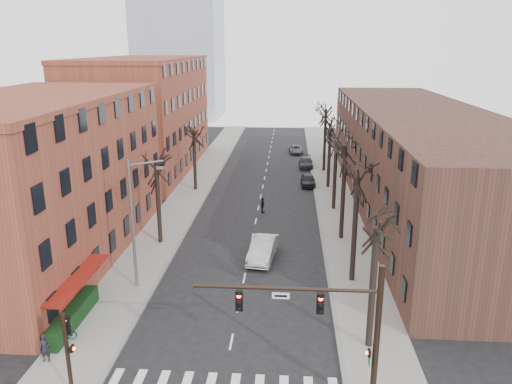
% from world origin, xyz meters
% --- Properties ---
extents(sidewalk_left, '(4.00, 90.00, 0.15)m').
position_xyz_m(sidewalk_left, '(-8.00, 35.00, 0.07)').
color(sidewalk_left, gray).
rests_on(sidewalk_left, ground).
extents(sidewalk_right, '(4.00, 90.00, 0.15)m').
position_xyz_m(sidewalk_right, '(8.00, 35.00, 0.07)').
color(sidewalk_right, gray).
rests_on(sidewalk_right, ground).
extents(building_left_near, '(12.00, 26.00, 12.00)m').
position_xyz_m(building_left_near, '(-16.00, 15.00, 6.00)').
color(building_left_near, brown).
rests_on(building_left_near, ground).
extents(building_left_far, '(12.00, 28.00, 14.00)m').
position_xyz_m(building_left_far, '(-16.00, 44.00, 7.00)').
color(building_left_far, brown).
rests_on(building_left_far, ground).
extents(building_right, '(12.00, 50.00, 10.00)m').
position_xyz_m(building_right, '(16.00, 30.00, 5.00)').
color(building_right, '#4E2C24').
rests_on(building_right, ground).
extents(awning_left, '(1.20, 7.00, 0.15)m').
position_xyz_m(awning_left, '(-9.40, 6.00, 0.00)').
color(awning_left, maroon).
rests_on(awning_left, ground).
extents(hedge, '(0.80, 6.00, 1.00)m').
position_xyz_m(hedge, '(-9.50, 5.00, 0.65)').
color(hedge, black).
rests_on(hedge, sidewalk_left).
extents(tree_right_a, '(5.20, 5.20, 10.00)m').
position_xyz_m(tree_right_a, '(7.60, 4.00, 0.00)').
color(tree_right_a, black).
rests_on(tree_right_a, ground).
extents(tree_right_b, '(5.20, 5.20, 10.80)m').
position_xyz_m(tree_right_b, '(7.60, 12.00, 0.00)').
color(tree_right_b, black).
rests_on(tree_right_b, ground).
extents(tree_right_c, '(5.20, 5.20, 11.60)m').
position_xyz_m(tree_right_c, '(7.60, 20.00, 0.00)').
color(tree_right_c, black).
rests_on(tree_right_c, ground).
extents(tree_right_d, '(5.20, 5.20, 10.00)m').
position_xyz_m(tree_right_d, '(7.60, 28.00, 0.00)').
color(tree_right_d, black).
rests_on(tree_right_d, ground).
extents(tree_right_e, '(5.20, 5.20, 10.80)m').
position_xyz_m(tree_right_e, '(7.60, 36.00, 0.00)').
color(tree_right_e, black).
rests_on(tree_right_e, ground).
extents(tree_right_f, '(5.20, 5.20, 11.60)m').
position_xyz_m(tree_right_f, '(7.60, 44.00, 0.00)').
color(tree_right_f, black).
rests_on(tree_right_f, ground).
extents(tree_left_a, '(5.20, 5.20, 9.50)m').
position_xyz_m(tree_left_a, '(-7.60, 18.00, 0.00)').
color(tree_left_a, black).
rests_on(tree_left_a, ground).
extents(tree_left_b, '(5.20, 5.20, 9.50)m').
position_xyz_m(tree_left_b, '(-7.60, 34.00, 0.00)').
color(tree_left_b, black).
rests_on(tree_left_b, ground).
extents(signal_mast_arm, '(8.14, 0.30, 7.20)m').
position_xyz_m(signal_mast_arm, '(5.45, -1.00, 4.40)').
color(signal_mast_arm, black).
rests_on(signal_mast_arm, ground).
extents(signal_pole_left, '(0.47, 0.44, 4.40)m').
position_xyz_m(signal_pole_left, '(-6.99, -0.95, 2.61)').
color(signal_pole_left, black).
rests_on(signal_pole_left, ground).
extents(streetlight, '(2.45, 0.22, 9.03)m').
position_xyz_m(streetlight, '(-7.03, 10.00, 5.01)').
color(streetlight, slate).
rests_on(streetlight, ground).
extents(silver_sedan, '(2.36, 5.19, 1.65)m').
position_xyz_m(silver_sedan, '(1.14, 15.36, 0.83)').
color(silver_sedan, '#AEAFB5').
rests_on(silver_sedan, ground).
extents(parked_car_near, '(1.73, 4.10, 1.39)m').
position_xyz_m(parked_car_near, '(5.30, 36.78, 0.69)').
color(parked_car_near, black).
rests_on(parked_car_near, ground).
extents(parked_car_mid, '(1.87, 4.57, 1.32)m').
position_xyz_m(parked_car_mid, '(5.30, 46.00, 0.66)').
color(parked_car_mid, black).
rests_on(parked_car_mid, ground).
extents(parked_car_far, '(2.34, 4.41, 1.18)m').
position_xyz_m(parked_car_far, '(4.02, 55.22, 0.59)').
color(parked_car_far, '#55565C').
rests_on(parked_car_far, ground).
extents(pedestrian_a, '(0.62, 0.46, 1.53)m').
position_xyz_m(pedestrian_a, '(-9.40, 1.37, 0.91)').
color(pedestrian_a, black).
rests_on(pedestrian_a, sidewalk_left).
extents(pedestrian_crossing, '(0.62, 1.00, 1.59)m').
position_xyz_m(pedestrian_crossing, '(0.50, 26.51, 0.80)').
color(pedestrian_crossing, black).
rests_on(pedestrian_crossing, ground).
extents(bicycle, '(1.58, 0.61, 0.82)m').
position_xyz_m(bicycle, '(-9.39, 3.40, 0.56)').
color(bicycle, gray).
rests_on(bicycle, sidewalk_left).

